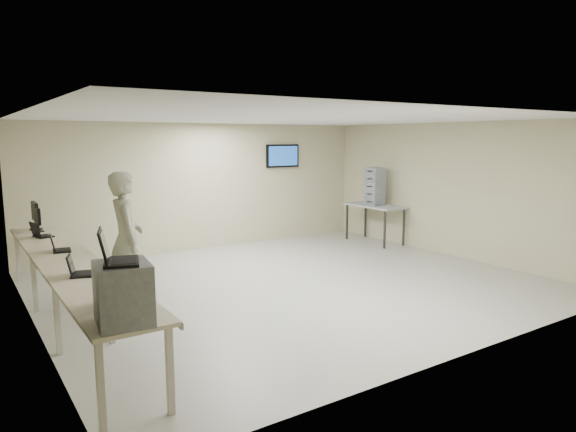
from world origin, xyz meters
TOP-DOWN VIEW (x-y plane):
  - room at (0.03, 0.06)m, footprint 8.01×7.01m
  - workbench at (-3.59, 0.00)m, footprint 0.76×6.00m
  - equipment_box at (-3.65, -2.75)m, footprint 0.50×0.56m
  - laptop_on_box at (-3.71, -2.75)m, footprint 0.42×0.45m
  - laptop_0 at (-3.59, -2.22)m, footprint 0.39×0.43m
  - laptop_1 at (-3.66, -0.91)m, footprint 0.35×0.38m
  - laptop_2 at (-3.61, 0.59)m, footprint 0.30×0.35m
  - laptop_3 at (-3.65, 1.88)m, footprint 0.34×0.37m
  - monitor_near at (-3.60, 2.43)m, footprint 0.19×0.42m
  - monitor_far at (-3.60, 2.69)m, footprint 0.22×0.49m
  - soldier at (-2.69, 0.46)m, footprint 0.57×0.79m
  - side_table at (3.60, 1.87)m, footprint 0.70×1.51m
  - storage_bins at (3.58, 1.87)m, footprint 0.34×0.38m

SIDE VIEW (x-z plane):
  - workbench at x=-3.59m, z-range 0.38..1.28m
  - side_table at x=3.60m, z-range 0.38..1.28m
  - laptop_3 at x=-3.65m, z-range 0.84..1.09m
  - laptop_2 at x=-3.61m, z-range 0.84..1.09m
  - laptop_1 at x=-3.66m, z-range 0.84..1.09m
  - laptop_0 at x=-3.59m, z-range 0.83..1.12m
  - soldier at x=-2.69m, z-range 0.00..2.00m
  - monitor_near at x=-3.60m, z-range 0.94..1.36m
  - equipment_box at x=-3.65m, z-range 0.90..1.43m
  - monitor_far at x=-3.60m, z-range 0.95..1.43m
  - storage_bins at x=3.58m, z-range 0.90..1.80m
  - room at x=0.03m, z-range 0.01..2.82m
  - laptop_on_box at x=-3.71m, z-range 1.35..1.65m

